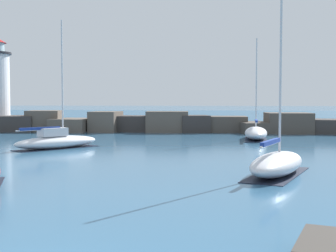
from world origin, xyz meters
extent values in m
cube|color=#235175|center=(0.00, 107.00, 0.00)|extent=(400.00, 116.00, 0.01)
cube|color=#383330|center=(-21.51, 46.23, 0.94)|extent=(5.52, 5.96, 1.89)
cube|color=brown|center=(-18.09, 46.57, 1.26)|extent=(4.52, 4.64, 2.52)
cube|color=brown|center=(-14.28, 46.24, 0.79)|extent=(4.82, 5.91, 1.58)
cube|color=brown|center=(-10.40, 46.36, 1.22)|extent=(3.34, 4.51, 2.44)
cube|color=#383330|center=(-6.89, 47.23, 0.95)|extent=(3.92, 3.96, 1.91)
cube|color=brown|center=(-3.02, 46.45, 1.24)|extent=(5.14, 3.69, 2.47)
cube|color=#383330|center=(0.16, 46.66, 1.00)|extent=(3.92, 3.88, 2.01)
cube|color=#4C443D|center=(3.88, 47.78, 0.94)|extent=(4.90, 4.22, 1.87)
cube|color=#4C443D|center=(7.03, 46.59, 0.63)|extent=(4.56, 6.14, 1.25)
cube|color=#4C443D|center=(10.90, 46.66, 1.17)|extent=(5.24, 4.90, 2.34)
cube|color=#383330|center=(15.52, 46.65, 0.80)|extent=(5.24, 5.37, 1.61)
ellipsoid|color=white|center=(-9.41, 27.18, 0.49)|extent=(5.97, 6.90, 0.98)
cube|color=black|center=(-9.41, 27.18, 0.01)|extent=(5.72, 6.59, 0.03)
cube|color=silver|center=(-9.64, 26.90, 1.30)|extent=(2.17, 2.36, 0.64)
cylinder|color=silver|center=(-9.08, 27.61, 5.51)|extent=(0.12, 0.12, 9.06)
cylinder|color=#BCBCC1|center=(-10.31, 26.04, 1.53)|extent=(2.53, 3.21, 0.10)
cube|color=navy|center=(-10.31, 26.04, 1.63)|extent=(2.24, 2.80, 0.20)
ellipsoid|color=white|center=(6.66, 37.53, 0.61)|extent=(2.47, 7.32, 1.21)
cube|color=black|center=(6.66, 37.53, 0.01)|extent=(2.41, 6.95, 0.03)
cylinder|color=silver|center=(6.69, 38.08, 5.48)|extent=(0.12, 0.12, 8.54)
cylinder|color=#BCBCC1|center=(6.59, 36.09, 1.76)|extent=(0.30, 3.97, 0.10)
cube|color=navy|center=(6.59, 36.09, 1.86)|extent=(0.37, 3.38, 0.20)
ellipsoid|color=silver|center=(6.27, 16.00, 0.56)|extent=(4.24, 6.98, 1.13)
cube|color=black|center=(6.27, 16.00, 0.01)|extent=(4.09, 6.66, 0.03)
cylinder|color=silver|center=(6.44, 16.47, 5.16)|extent=(0.12, 0.12, 8.07)
cylinder|color=#BCBCC1|center=(5.81, 14.74, 1.68)|extent=(1.34, 3.48, 0.10)
cube|color=navy|center=(5.81, 14.74, 1.78)|extent=(1.24, 3.00, 0.20)
camera|label=1|loc=(3.56, -8.03, 3.79)|focal=50.00mm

